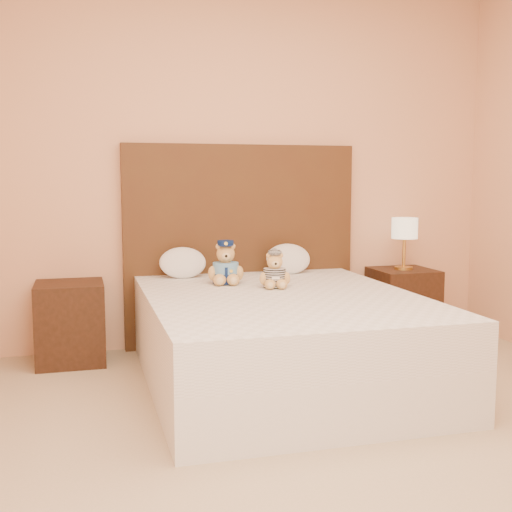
# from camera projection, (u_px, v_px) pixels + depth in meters

# --- Properties ---
(ground) EXTENTS (4.00, 4.50, 0.00)m
(ground) POSITION_uv_depth(u_px,v_px,m) (364.00, 465.00, 2.80)
(ground) COLOR tan
(ground) RESTS_ON ground
(room_walls) EXTENTS (4.04, 4.52, 2.72)m
(room_walls) POSITION_uv_depth(u_px,v_px,m) (330.00, 59.00, 3.02)
(room_walls) COLOR #E7A77E
(room_walls) RESTS_ON ground
(bed) EXTENTS (1.60, 2.00, 0.55)m
(bed) POSITION_uv_depth(u_px,v_px,m) (281.00, 339.00, 3.92)
(bed) COLOR white
(bed) RESTS_ON ground
(headboard) EXTENTS (1.75, 0.08, 1.50)m
(headboard) POSITION_uv_depth(u_px,v_px,m) (241.00, 245.00, 4.83)
(headboard) COLOR #472C15
(headboard) RESTS_ON ground
(nightstand_left) EXTENTS (0.45, 0.45, 0.55)m
(nightstand_left) POSITION_uv_depth(u_px,v_px,m) (70.00, 323.00, 4.35)
(nightstand_left) COLOR #391E12
(nightstand_left) RESTS_ON ground
(nightstand_right) EXTENTS (0.45, 0.45, 0.55)m
(nightstand_right) POSITION_uv_depth(u_px,v_px,m) (403.00, 304.00, 5.01)
(nightstand_right) COLOR #391E12
(nightstand_right) RESTS_ON ground
(lamp) EXTENTS (0.20, 0.20, 0.40)m
(lamp) POSITION_uv_depth(u_px,v_px,m) (405.00, 231.00, 4.94)
(lamp) COLOR gold
(lamp) RESTS_ON nightstand_right
(teddy_police) EXTENTS (0.28, 0.28, 0.29)m
(teddy_police) POSITION_uv_depth(u_px,v_px,m) (226.00, 262.00, 4.27)
(teddy_police) COLOR tan
(teddy_police) RESTS_ON bed
(teddy_prisoner) EXTENTS (0.24, 0.23, 0.23)m
(teddy_prisoner) POSITION_uv_depth(u_px,v_px,m) (275.00, 270.00, 4.11)
(teddy_prisoner) COLOR tan
(teddy_prisoner) RESTS_ON bed
(pillow_left) EXTENTS (0.33, 0.22, 0.23)m
(pillow_left) POSITION_uv_depth(u_px,v_px,m) (183.00, 261.00, 4.54)
(pillow_left) COLOR white
(pillow_left) RESTS_ON bed
(pillow_right) EXTENTS (0.34, 0.22, 0.24)m
(pillow_right) POSITION_uv_depth(u_px,v_px,m) (288.00, 257.00, 4.75)
(pillow_right) COLOR white
(pillow_right) RESTS_ON bed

